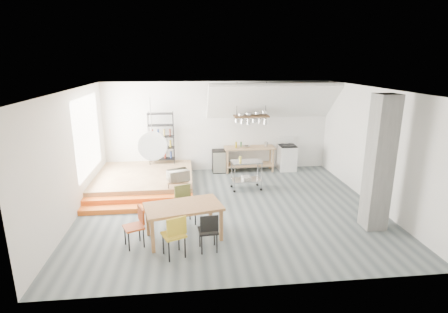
{
  "coord_description": "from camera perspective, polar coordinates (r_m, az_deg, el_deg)",
  "views": [
    {
      "loc": [
        -1.11,
        -8.8,
        3.91
      ],
      "look_at": [
        -0.07,
        0.8,
        1.23
      ],
      "focal_mm": 28.0,
      "sensor_mm": 36.0,
      "label": 1
    }
  ],
  "objects": [
    {
      "name": "mini_fridge",
      "position": [
        12.56,
        -0.85,
        -0.74
      ],
      "size": [
        0.47,
        0.47,
        0.8
      ],
      "primitive_type": "cube",
      "color": "black",
      "rests_on": "ground"
    },
    {
      "name": "window_pane",
      "position": [
        10.9,
        -21.33,
        3.25
      ],
      "size": [
        0.02,
        2.5,
        2.2
      ],
      "primitive_type": "cube",
      "color": "white",
      "rests_on": "wall_left"
    },
    {
      "name": "stove",
      "position": [
        12.96,
        10.25,
        -0.12
      ],
      "size": [
        0.6,
        0.6,
        1.18
      ],
      "color": "white",
      "rests_on": "ground"
    },
    {
      "name": "step_upper",
      "position": [
        10.05,
        -13.75,
        -7.08
      ],
      "size": [
        3.0,
        0.35,
        0.27
      ],
      "primitive_type": "cube",
      "color": "orange",
      "rests_on": "ground"
    },
    {
      "name": "kitchen_counter",
      "position": [
        12.59,
        4.16,
        0.32
      ],
      "size": [
        1.8,
        0.6,
        0.91
      ],
      "color": "#906748",
      "rests_on": "ground"
    },
    {
      "name": "microwave_shelf",
      "position": [
        10.13,
        -7.47,
        -4.04
      ],
      "size": [
        0.6,
        0.4,
        0.16
      ],
      "color": "#906748",
      "rests_on": "platform"
    },
    {
      "name": "wall_left",
      "position": [
        9.55,
        -23.57,
        0.16
      ],
      "size": [
        0.04,
        7.0,
        3.2
      ],
      "primitive_type": "cube",
      "color": "silver",
      "rests_on": "ground"
    },
    {
      "name": "platform",
      "position": [
        11.51,
        -12.79,
        -3.73
      ],
      "size": [
        3.0,
        3.0,
        0.4
      ],
      "primitive_type": "cube",
      "color": "#906748",
      "rests_on": "ground"
    },
    {
      "name": "floor",
      "position": [
        9.7,
        0.95,
        -8.3
      ],
      "size": [
        8.0,
        8.0,
        0.0
      ],
      "primitive_type": "plane",
      "color": "#4C5558",
      "rests_on": "ground"
    },
    {
      "name": "chair_red",
      "position": [
        7.87,
        -14.07,
        -10.54
      ],
      "size": [
        0.52,
        0.52,
        0.87
      ],
      "rotation": [
        0.0,
        0.0,
        -1.16
      ],
      "color": "#B44319",
      "rests_on": "ground"
    },
    {
      "name": "wire_shelving",
      "position": [
        12.31,
        -10.19,
        3.13
      ],
      "size": [
        0.88,
        0.38,
        1.8
      ],
      "color": "black",
      "rests_on": "platform"
    },
    {
      "name": "step_lower",
      "position": [
        9.75,
        -13.98,
        -8.22
      ],
      "size": [
        3.0,
        0.35,
        0.13
      ],
      "primitive_type": "cube",
      "color": "orange",
      "rests_on": "ground"
    },
    {
      "name": "pot_rack",
      "position": [
        12.1,
        4.61,
        6.23
      ],
      "size": [
        1.2,
        0.5,
        1.43
      ],
      "color": "#452E1B",
      "rests_on": "ceiling"
    },
    {
      "name": "paper_lantern",
      "position": [
        7.33,
        -11.59,
        1.67
      ],
      "size": [
        0.6,
        0.6,
        0.6
      ],
      "primitive_type": "sphere",
      "color": "white",
      "rests_on": "ceiling"
    },
    {
      "name": "dining_table",
      "position": [
        7.91,
        -6.66,
        -8.51
      ],
      "size": [
        1.85,
        1.3,
        0.8
      ],
      "rotation": [
        0.0,
        0.0,
        0.23
      ],
      "color": "#926135",
      "rests_on": "ground"
    },
    {
      "name": "wall_back",
      "position": [
        12.57,
        -1.0,
        4.89
      ],
      "size": [
        8.0,
        0.04,
        3.2
      ],
      "primitive_type": "cube",
      "color": "silver",
      "rests_on": "ground"
    },
    {
      "name": "ceiling",
      "position": [
        8.9,
        1.04,
        10.9
      ],
      "size": [
        8.0,
        7.0,
        0.02
      ],
      "primitive_type": "cube",
      "color": "white",
      "rests_on": "wall_back"
    },
    {
      "name": "bowl",
      "position": [
        12.45,
        3.74,
        1.64
      ],
      "size": [
        0.26,
        0.26,
        0.06
      ],
      "primitive_type": "imported",
      "rotation": [
        0.0,
        0.0,
        0.12
      ],
      "color": "silver",
      "rests_on": "kitchen_counter"
    },
    {
      "name": "chair_olive",
      "position": [
        8.68,
        -6.48,
        -7.26
      ],
      "size": [
        0.56,
        0.56,
        0.95
      ],
      "rotation": [
        0.0,
        0.0,
        0.37
      ],
      "color": "olive",
      "rests_on": "ground"
    },
    {
      "name": "slope_ceiling",
      "position": [
        12.14,
        7.84,
        8.91
      ],
      "size": [
        4.4,
        1.44,
        1.32
      ],
      "primitive_type": "cube",
      "rotation": [
        -0.73,
        0.0,
        0.0
      ],
      "color": "white",
      "rests_on": "wall_back"
    },
    {
      "name": "wall_right",
      "position": [
        10.44,
        23.34,
        1.41
      ],
      "size": [
        0.04,
        7.0,
        3.2
      ],
      "primitive_type": "cube",
      "color": "silver",
      "rests_on": "ground"
    },
    {
      "name": "concrete_column",
      "position": [
        8.84,
        24.04,
        -1.05
      ],
      "size": [
        0.5,
        0.5,
        3.2
      ],
      "primitive_type": "cube",
      "color": "slate",
      "rests_on": "ground"
    },
    {
      "name": "microwave",
      "position": [
        10.08,
        -7.51,
        -3.08
      ],
      "size": [
        0.69,
        0.58,
        0.32
      ],
      "primitive_type": "imported",
      "rotation": [
        0.0,
        0.0,
        0.37
      ],
      "color": "beige",
      "rests_on": "microwave_shelf"
    },
    {
      "name": "chair_black",
      "position": [
        7.42,
        -2.54,
        -11.75
      ],
      "size": [
        0.43,
        0.43,
        0.87
      ],
      "rotation": [
        0.0,
        0.0,
        3.23
      ],
      "color": "black",
      "rests_on": "ground"
    },
    {
      "name": "rolling_cart",
      "position": [
        10.83,
        3.69,
        -2.4
      ],
      "size": [
        0.96,
        0.59,
        0.91
      ],
      "rotation": [
        0.0,
        0.0,
        0.07
      ],
      "color": "silver",
      "rests_on": "ground"
    },
    {
      "name": "chair_mustard",
      "position": [
        7.24,
        -8.03,
        -12.24
      ],
      "size": [
        0.56,
        0.56,
        0.94
      ],
      "rotation": [
        0.0,
        0.0,
        3.54
      ],
      "color": "gold",
      "rests_on": "ground"
    }
  ]
}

